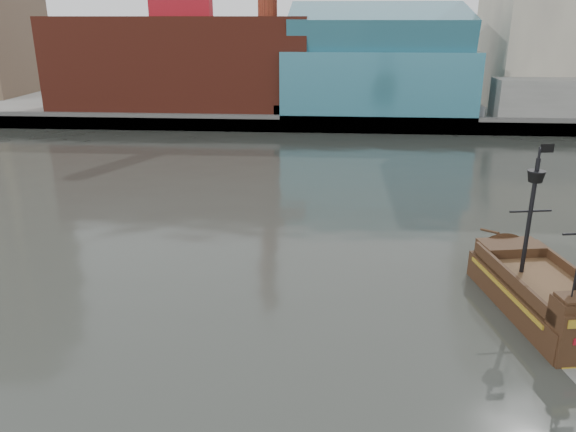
{
  "coord_description": "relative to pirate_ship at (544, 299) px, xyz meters",
  "views": [
    {
      "loc": [
        2.82,
        -23.91,
        16.86
      ],
      "look_at": [
        0.08,
        12.21,
        4.0
      ],
      "focal_mm": 35.0,
      "sensor_mm": 36.0,
      "label": 1
    }
  ],
  "objects": [
    {
      "name": "ground",
      "position": [
        -15.84,
        -7.08,
        -0.98
      ],
      "size": [
        400.0,
        400.0,
        0.0
      ],
      "primitive_type": "plane",
      "color": "#2A2D27",
      "rests_on": "ground"
    },
    {
      "name": "pirate_ship",
      "position": [
        0.0,
        0.0,
        0.0
      ],
      "size": [
        6.7,
        14.92,
        10.78
      ],
      "rotation": [
        0.0,
        0.0,
        0.17
      ],
      "color": "black",
      "rests_on": "ground"
    },
    {
      "name": "seawall",
      "position": [
        -15.84,
        55.42,
        0.32
      ],
      "size": [
        220.0,
        1.0,
        2.6
      ],
      "primitive_type": "cube",
      "color": "#4C4C49",
      "rests_on": "ground"
    },
    {
      "name": "promenade_far",
      "position": [
        -15.84,
        84.92,
        0.02
      ],
      "size": [
        220.0,
        60.0,
        2.0
      ],
      "primitive_type": "cube",
      "color": "slate",
      "rests_on": "ground"
    }
  ]
}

